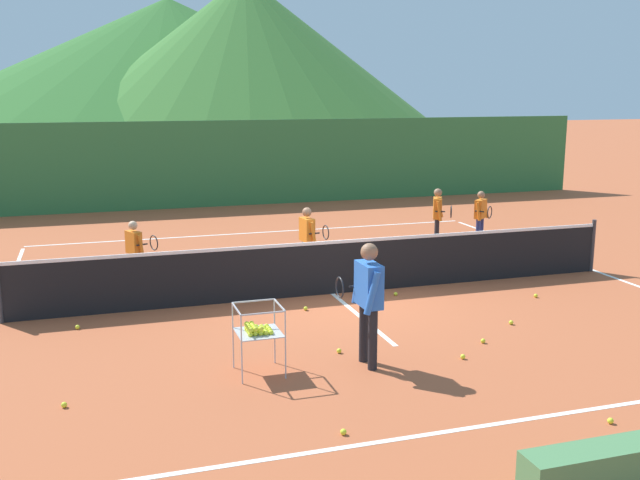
# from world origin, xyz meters

# --- Properties ---
(ground_plane) EXTENTS (120.00, 120.00, 0.00)m
(ground_plane) POSITION_xyz_m (0.00, 0.00, 0.00)
(ground_plane) COLOR #B25633
(line_baseline_near) EXTENTS (11.16, 0.08, 0.01)m
(line_baseline_near) POSITION_xyz_m (0.00, -5.47, 0.00)
(line_baseline_near) COLOR white
(line_baseline_near) RESTS_ON ground
(line_baseline_far) EXTENTS (11.16, 0.08, 0.01)m
(line_baseline_far) POSITION_xyz_m (0.00, 5.93, 0.00)
(line_baseline_far) COLOR white
(line_baseline_far) RESTS_ON ground
(line_sideline_east) EXTENTS (0.08, 11.40, 0.01)m
(line_sideline_east) POSITION_xyz_m (5.58, 0.00, 0.00)
(line_sideline_east) COLOR white
(line_sideline_east) RESTS_ON ground
(line_service_center) EXTENTS (0.08, 5.71, 0.01)m
(line_service_center) POSITION_xyz_m (0.00, 0.00, 0.00)
(line_service_center) COLOR white
(line_service_center) RESTS_ON ground
(tennis_net) EXTENTS (11.05, 0.08, 1.05)m
(tennis_net) POSITION_xyz_m (0.00, 0.00, 0.50)
(tennis_net) COLOR #333338
(tennis_net) RESTS_ON ground
(instructor) EXTENTS (0.44, 0.75, 1.66)m
(instructor) POSITION_xyz_m (-0.66, -3.40, 1.00)
(instructor) COLOR black
(instructor) RESTS_ON ground
(student_0) EXTENTS (0.58, 0.50, 1.22)m
(student_0) POSITION_xyz_m (-3.30, 1.67, 0.73)
(student_0) COLOR black
(student_0) RESTS_ON ground
(student_1) EXTENTS (0.46, 0.61, 1.34)m
(student_1) POSITION_xyz_m (-0.02, 1.49, 0.80)
(student_1) COLOR navy
(student_1) RESTS_ON ground
(student_2) EXTENTS (0.42, 0.73, 1.37)m
(student_2) POSITION_xyz_m (3.55, 2.99, 0.82)
(student_2) COLOR black
(student_2) RESTS_ON ground
(student_3) EXTENTS (0.49, 0.66, 1.26)m
(student_3) POSITION_xyz_m (4.64, 2.95, 0.76)
(student_3) COLOR navy
(student_3) RESTS_ON ground
(ball_cart) EXTENTS (0.58, 0.58, 0.90)m
(ball_cart) POSITION_xyz_m (-2.10, -3.24, 0.59)
(ball_cart) COLOR #B7B7BC
(ball_cart) RESTS_ON ground
(tennis_ball_0) EXTENTS (0.07, 0.07, 0.07)m
(tennis_ball_0) POSITION_xyz_m (-1.62, -5.20, 0.03)
(tennis_ball_0) COLOR yellow
(tennis_ball_0) RESTS_ON ground
(tennis_ball_1) EXTENTS (0.07, 0.07, 0.07)m
(tennis_ball_1) POSITION_xyz_m (-4.34, -0.69, 0.03)
(tennis_ball_1) COLOR yellow
(tennis_ball_1) RESTS_ON ground
(tennis_ball_2) EXTENTS (0.07, 0.07, 0.07)m
(tennis_ball_2) POSITION_xyz_m (1.25, -3.11, 0.03)
(tennis_ball_2) COLOR yellow
(tennis_ball_2) RESTS_ON ground
(tennis_ball_3) EXTENTS (0.07, 0.07, 0.07)m
(tennis_ball_3) POSITION_xyz_m (-0.74, -0.82, 0.03)
(tennis_ball_3) COLOR yellow
(tennis_ball_3) RESTS_ON ground
(tennis_ball_4) EXTENTS (0.07, 0.07, 0.07)m
(tennis_ball_4) POSITION_xyz_m (0.67, -3.59, 0.03)
(tennis_ball_4) COLOR yellow
(tennis_ball_4) RESTS_ON ground
(tennis_ball_5) EXTENTS (0.07, 0.07, 0.07)m
(tennis_ball_5) POSITION_xyz_m (3.34, -1.31, 0.03)
(tennis_ball_5) COLOR yellow
(tennis_ball_5) RESTS_ON ground
(tennis_ball_6) EXTENTS (0.07, 0.07, 0.07)m
(tennis_ball_6) POSITION_xyz_m (1.03, -0.47, 0.03)
(tennis_ball_6) COLOR yellow
(tennis_ball_6) RESTS_ON ground
(tennis_ball_7) EXTENTS (0.07, 0.07, 0.07)m
(tennis_ball_7) POSITION_xyz_m (-0.87, -2.87, 0.03)
(tennis_ball_7) COLOR yellow
(tennis_ball_7) RESTS_ON ground
(tennis_ball_8) EXTENTS (0.07, 0.07, 0.07)m
(tennis_ball_8) POSITION_xyz_m (1.27, -5.83, 0.03)
(tennis_ball_8) COLOR yellow
(tennis_ball_8) RESTS_ON ground
(tennis_ball_9) EXTENTS (0.07, 0.07, 0.07)m
(tennis_ball_9) POSITION_xyz_m (-4.47, -3.59, 0.03)
(tennis_ball_9) COLOR yellow
(tennis_ball_9) RESTS_ON ground
(tennis_ball_10) EXTENTS (0.07, 0.07, 0.07)m
(tennis_ball_10) POSITION_xyz_m (2.10, -2.49, 0.03)
(tennis_ball_10) COLOR yellow
(tennis_ball_10) RESTS_ON ground
(windscreen_fence) EXTENTS (24.56, 0.08, 2.65)m
(windscreen_fence) POSITION_xyz_m (0.00, 10.45, 1.32)
(windscreen_fence) COLOR #33753D
(windscreen_fence) RESTS_ON ground
(courtside_bench) EXTENTS (1.50, 0.36, 0.46)m
(courtside_bench) POSITION_xyz_m (0.20, -6.98, 0.23)
(courtside_bench) COLOR #4C7F4C
(courtside_bench) RESTS_ON ground
(hill_0) EXTENTS (58.96, 58.96, 13.41)m
(hill_0) POSITION_xyz_m (5.43, 73.86, 6.70)
(hill_0) COLOR #2D6628
(hill_0) RESTS_ON ground
(hill_1) EXTENTS (36.96, 36.96, 14.02)m
(hill_1) POSITION_xyz_m (11.12, 59.47, 7.01)
(hill_1) COLOR #38702D
(hill_1) RESTS_ON ground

